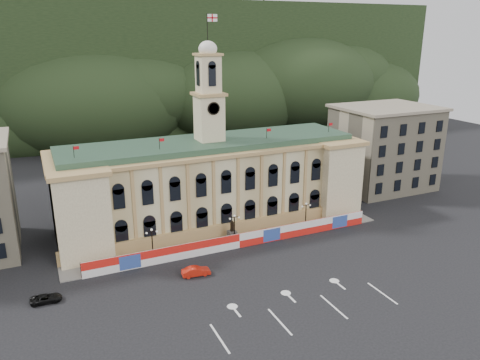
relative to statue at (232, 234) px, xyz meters
name	(u,v)px	position (x,y,z in m)	size (l,w,h in m)	color
ground	(284,291)	(0.00, -18.00, -1.19)	(260.00, 260.00, 0.00)	black
lane_markings	(303,310)	(0.00, -23.00, -1.18)	(26.00, 10.00, 0.02)	white
hill_ridge	(115,76)	(0.03, 103.99, 18.30)	(230.00, 80.00, 64.00)	black
city_hall	(211,182)	(0.00, 9.63, 6.66)	(56.20, 17.60, 37.10)	beige
side_building_right	(384,147)	(43.00, 12.93, 8.14)	(21.00, 17.00, 18.60)	tan
hoarding_fence	(239,241)	(0.06, -2.93, 0.06)	(50.00, 0.44, 2.50)	red
pavement	(233,241)	(0.00, -0.25, -1.11)	(56.00, 5.50, 0.16)	slate
statue	(232,234)	(0.00, 0.00, 0.00)	(1.40, 1.40, 3.72)	#595651
lamp_left	(152,241)	(-14.00, -1.00, 1.89)	(1.96, 0.44, 5.15)	black
lamp_center	(234,226)	(0.00, -1.00, 1.89)	(1.96, 0.44, 5.15)	black
lamp_right	(306,213)	(14.00, -1.00, 1.89)	(1.96, 0.44, 5.15)	black
red_sedan	(196,271)	(-9.60, -8.85, -0.49)	(4.33, 1.90, 1.38)	red
black_suv	(46,298)	(-30.00, -7.43, -0.63)	(4.09, 2.06, 1.11)	black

